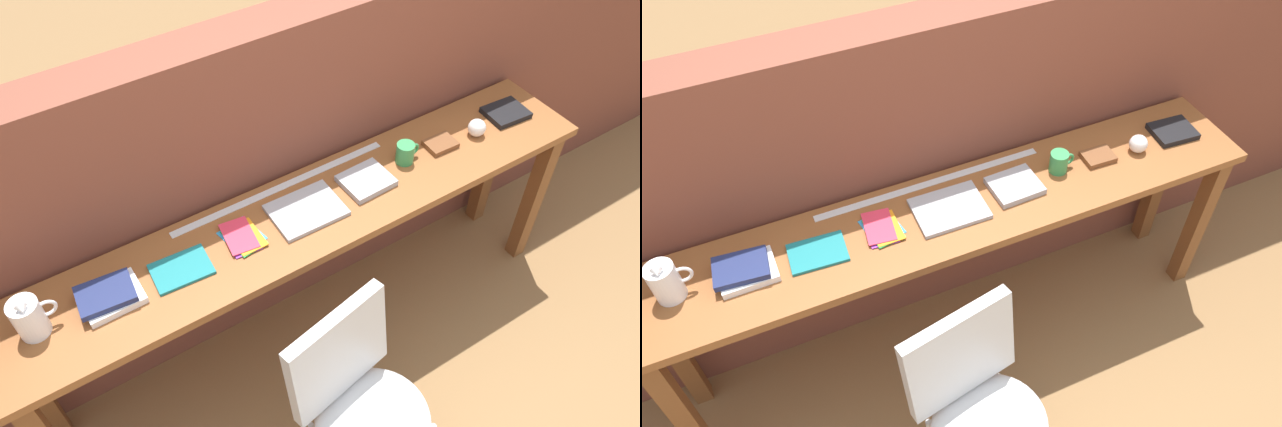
# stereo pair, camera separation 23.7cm
# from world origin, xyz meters

# --- Properties ---
(ground_plane) EXTENTS (40.00, 40.00, 0.00)m
(ground_plane) POSITION_xyz_m (0.00, 0.00, 0.00)
(ground_plane) COLOR olive
(brick_wall_back) EXTENTS (6.00, 0.20, 1.52)m
(brick_wall_back) POSITION_xyz_m (0.00, 0.64, 0.76)
(brick_wall_back) COLOR brown
(brick_wall_back) RESTS_ON ground
(sideboard) EXTENTS (2.50, 0.44, 0.88)m
(sideboard) POSITION_xyz_m (0.00, 0.30, 0.74)
(sideboard) COLOR brown
(sideboard) RESTS_ON ground
(chair_white_moulded) EXTENTS (0.51, 0.52, 0.89)m
(chair_white_moulded) POSITION_xyz_m (-0.18, -0.31, 0.53)
(chair_white_moulded) COLOR silver
(chair_white_moulded) RESTS_ON ground
(pitcher_white) EXTENTS (0.14, 0.10, 0.18)m
(pitcher_white) POSITION_xyz_m (-1.06, 0.33, 0.96)
(pitcher_white) COLOR white
(pitcher_white) RESTS_ON sideboard
(book_stack_leftmost) EXTENTS (0.22, 0.16, 0.05)m
(book_stack_leftmost) POSITION_xyz_m (-0.81, 0.31, 0.91)
(book_stack_leftmost) COLOR white
(book_stack_leftmost) RESTS_ON sideboard
(magazine_cycling) EXTENTS (0.22, 0.16, 0.01)m
(magazine_cycling) POSITION_xyz_m (-0.55, 0.30, 0.89)
(magazine_cycling) COLOR #19757A
(magazine_cycling) RESTS_ON sideboard
(pamphlet_pile_colourful) EXTENTS (0.15, 0.19, 0.01)m
(pamphlet_pile_colourful) POSITION_xyz_m (-0.30, 0.32, 0.89)
(pamphlet_pile_colourful) COLOR #3399D8
(pamphlet_pile_colourful) RESTS_ON sideboard
(book_open_centre) EXTENTS (0.28, 0.21, 0.02)m
(book_open_centre) POSITION_xyz_m (-0.03, 0.30, 0.89)
(book_open_centre) COLOR #9E9EA3
(book_open_centre) RESTS_ON sideboard
(book_grey_hardcover) EXTENTS (0.20, 0.18, 0.03)m
(book_grey_hardcover) POSITION_xyz_m (0.26, 0.31, 0.89)
(book_grey_hardcover) COLOR #9E9EA3
(book_grey_hardcover) RESTS_ON sideboard
(mug) EXTENTS (0.11, 0.08, 0.09)m
(mug) POSITION_xyz_m (0.47, 0.33, 0.92)
(mug) COLOR #338C4C
(mug) RESTS_ON sideboard
(leather_journal_brown) EXTENTS (0.13, 0.10, 0.02)m
(leather_journal_brown) POSITION_xyz_m (0.66, 0.32, 0.89)
(leather_journal_brown) COLOR brown
(leather_journal_brown) RESTS_ON sideboard
(sports_ball_small) EXTENTS (0.08, 0.08, 0.08)m
(sports_ball_small) POSITION_xyz_m (0.83, 0.29, 0.92)
(sports_ball_small) COLOR silver
(sports_ball_small) RESTS_ON sideboard
(book_repair_rightmost) EXTENTS (0.19, 0.16, 0.03)m
(book_repair_rightmost) POSITION_xyz_m (1.04, 0.32, 0.89)
(book_repair_rightmost) COLOR black
(book_repair_rightmost) RESTS_ON sideboard
(ruler_metal_back_edge) EXTENTS (0.96, 0.03, 0.00)m
(ruler_metal_back_edge) POSITION_xyz_m (-0.04, 0.47, 0.88)
(ruler_metal_back_edge) COLOR silver
(ruler_metal_back_edge) RESTS_ON sideboard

